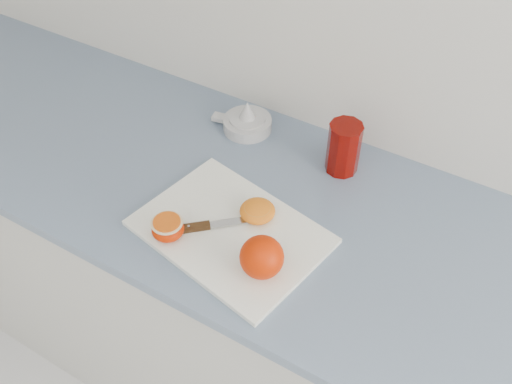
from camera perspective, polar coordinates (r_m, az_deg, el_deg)
counter at (r=1.64m, az=-1.04°, el=-10.94°), size 2.34×0.64×0.89m
cutting_board at (r=1.21m, az=-2.57°, el=-3.99°), size 0.43×0.34×0.01m
whole_orange at (r=1.10m, az=0.58°, el=-6.54°), size 0.09×0.09×0.09m
half_orange at (r=1.19m, az=-8.82°, el=-3.61°), size 0.07×0.07×0.04m
squeezed_shell at (r=1.22m, az=0.15°, el=-1.89°), size 0.08×0.08×0.03m
paring_knife at (r=1.21m, az=-5.87°, el=-3.48°), size 0.16×0.15×0.01m
citrus_juicer at (r=1.46m, az=-0.93°, el=7.04°), size 0.16×0.12×0.08m
red_tumbler at (r=1.33m, az=8.74°, el=4.22°), size 0.08×0.08×0.13m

